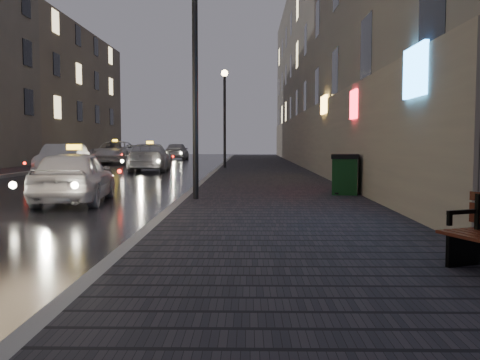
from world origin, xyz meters
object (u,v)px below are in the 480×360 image
(lamp_far, at_px, (225,106))
(taxi_near, at_px, (75,176))
(taxi_mid, at_px, (150,157))
(taxi_far, at_px, (115,152))
(car_left_mid, at_px, (63,160))
(car_far, at_px, (177,151))
(trash_bin, at_px, (345,174))
(lamp_near, at_px, (195,62))

(lamp_far, height_order, taxi_near, lamp_far)
(taxi_mid, xyz_separation_m, taxi_far, (-4.38, 10.07, 0.07))
(car_left_mid, bearing_deg, car_far, 78.62)
(lamp_far, xyz_separation_m, car_far, (-4.93, 17.26, -2.75))
(car_left_mid, bearing_deg, taxi_far, 88.98)
(car_far, bearing_deg, taxi_near, 92.54)
(taxi_mid, bearing_deg, trash_bin, 114.83)
(car_left_mid, height_order, taxi_mid, car_left_mid)
(lamp_far, relative_size, taxi_mid, 1.06)
(taxi_mid, height_order, taxi_far, taxi_far)
(car_far, bearing_deg, trash_bin, 104.74)
(taxi_far, bearing_deg, taxi_mid, -64.30)
(trash_bin, height_order, taxi_mid, taxi_mid)
(taxi_mid, relative_size, taxi_far, 0.87)
(taxi_far, distance_m, car_far, 8.65)
(taxi_near, bearing_deg, taxi_far, -84.13)
(taxi_mid, distance_m, car_far, 18.05)
(lamp_far, distance_m, taxi_far, 12.78)
(taxi_mid, distance_m, taxi_far, 10.98)
(taxi_far, height_order, car_far, taxi_far)
(lamp_near, bearing_deg, taxi_near, 173.57)
(lamp_far, distance_m, taxi_near, 16.20)
(taxi_near, distance_m, taxi_far, 25.50)
(lamp_far, relative_size, taxi_near, 1.33)
(lamp_near, height_order, taxi_near, lamp_near)
(car_left_mid, distance_m, taxi_mid, 5.70)
(lamp_near, relative_size, car_far, 1.21)
(lamp_far, bearing_deg, taxi_mid, -169.08)
(car_left_mid, xyz_separation_m, car_far, (1.98, 22.90, 0.01))
(trash_bin, xyz_separation_m, car_far, (-8.81, 32.08, 0.04))
(taxi_near, relative_size, car_far, 0.91)
(lamp_far, height_order, car_left_mid, lamp_far)
(trash_bin, relative_size, taxi_mid, 0.22)
(taxi_near, xyz_separation_m, car_left_mid, (-3.79, 10.02, 0.05))
(trash_bin, bearing_deg, lamp_far, 115.22)
(lamp_near, xyz_separation_m, taxi_mid, (-3.95, 15.24, -2.76))
(lamp_far, xyz_separation_m, taxi_mid, (-3.95, -0.76, -2.76))
(lamp_near, xyz_separation_m, car_far, (-4.93, 33.26, -2.75))
(taxi_mid, xyz_separation_m, car_far, (-0.98, 18.02, 0.02))
(lamp_near, xyz_separation_m, trash_bin, (3.88, 1.19, -2.79))
(car_left_mid, xyz_separation_m, taxi_far, (-1.42, 14.94, 0.06))
(car_left_mid, bearing_deg, taxi_near, -75.71)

